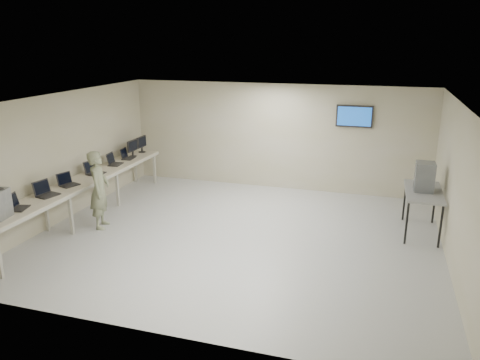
% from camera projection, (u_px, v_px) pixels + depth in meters
% --- Properties ---
extents(room, '(8.01, 7.01, 2.81)m').
position_uv_depth(room, '(240.00, 170.00, 9.27)').
color(room, beige).
rests_on(room, ground).
extents(workbench, '(0.76, 6.00, 0.90)m').
position_uv_depth(workbench, '(83.00, 183.00, 10.39)').
color(workbench, '#C0B995').
rests_on(workbench, ground).
extents(laptop_0, '(0.38, 0.41, 0.28)m').
position_uv_depth(laptop_0, '(16.00, 205.00, 8.58)').
color(laptop_0, black).
rests_on(laptop_0, workbench).
extents(laptop_1, '(0.40, 0.45, 0.31)m').
position_uv_depth(laptop_1, '(45.00, 192.00, 9.29)').
color(laptop_1, black).
rests_on(laptop_1, workbench).
extents(laptop_2, '(0.39, 0.42, 0.28)m').
position_uv_depth(laptop_2, '(67.00, 182.00, 9.94)').
color(laptop_2, black).
rests_on(laptop_2, workbench).
extents(laptop_3, '(0.39, 0.44, 0.31)m').
position_uv_depth(laptop_3, '(94.00, 171.00, 10.80)').
color(laptop_3, black).
rests_on(laptop_3, workbench).
extents(laptop_4, '(0.35, 0.40, 0.29)m').
position_uv_depth(laptop_4, '(114.00, 162.00, 11.60)').
color(laptop_4, black).
rests_on(laptop_4, workbench).
extents(laptop_5, '(0.32, 0.37, 0.27)m').
position_uv_depth(laptop_5, '(127.00, 156.00, 12.18)').
color(laptop_5, black).
rests_on(laptop_5, workbench).
extents(monitor_near, '(0.20, 0.44, 0.44)m').
position_uv_depth(monitor_near, '(132.00, 147.00, 12.36)').
color(monitor_near, black).
rests_on(monitor_near, workbench).
extents(monitor_far, '(0.20, 0.45, 0.44)m').
position_uv_depth(monitor_far, '(142.00, 143.00, 12.81)').
color(monitor_far, black).
rests_on(monitor_far, workbench).
extents(soldier, '(0.56, 0.70, 1.68)m').
position_uv_depth(soldier, '(99.00, 190.00, 9.88)').
color(soldier, gray).
rests_on(soldier, ground).
extents(side_table, '(0.72, 1.54, 0.92)m').
position_uv_depth(side_table, '(423.00, 194.00, 9.56)').
color(side_table, gray).
rests_on(side_table, ground).
extents(storage_bins, '(0.37, 0.42, 0.59)m').
position_uv_depth(storage_bins, '(424.00, 177.00, 9.46)').
color(storage_bins, gray).
rests_on(storage_bins, side_table).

